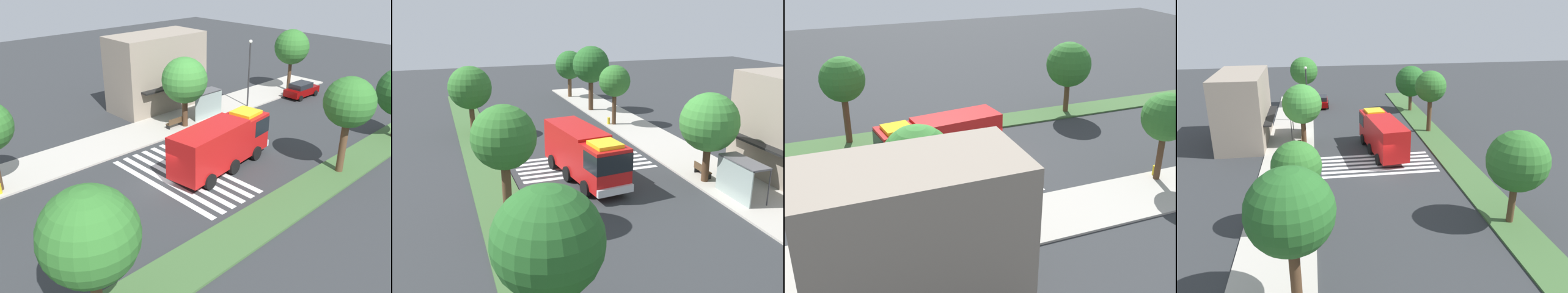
# 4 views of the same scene
# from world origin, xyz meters

# --- Properties ---
(ground_plane) EXTENTS (120.00, 120.00, 0.00)m
(ground_plane) POSITION_xyz_m (0.00, 0.00, 0.00)
(ground_plane) COLOR #2D3033
(sidewalk) EXTENTS (60.00, 4.83, 0.14)m
(sidewalk) POSITION_xyz_m (0.00, 8.27, 0.07)
(sidewalk) COLOR #ADA89E
(sidewalk) RESTS_ON ground_plane
(median_strip) EXTENTS (60.00, 3.00, 0.14)m
(median_strip) POSITION_xyz_m (0.00, -7.36, 0.07)
(median_strip) COLOR #3D6033
(median_strip) RESTS_ON ground_plane
(crosswalk) EXTENTS (4.95, 10.55, 0.01)m
(crosswalk) POSITION_xyz_m (1.54, 0.00, 0.01)
(crosswalk) COLOR silver
(crosswalk) RESTS_ON ground_plane
(fire_truck) EXTENTS (9.41, 3.68, 3.62)m
(fire_truck) POSITION_xyz_m (4.68, -0.90, 2.05)
(fire_truck) COLOR #B71414
(fire_truck) RESTS_ON ground_plane
(bus_stop_shelter) EXTENTS (3.50, 1.40, 2.46)m
(bus_stop_shelter) POSITION_xyz_m (11.04, 7.22, 1.89)
(bus_stop_shelter) COLOR #4C4C51
(bus_stop_shelter) RESTS_ON sidewalk
(bench_near_shelter) EXTENTS (1.60, 0.50, 0.90)m
(bench_near_shelter) POSITION_xyz_m (7.04, 7.24, 0.59)
(bench_near_shelter) COLOR #4C3823
(bench_near_shelter) RESTS_ON sidewalk
(storefront_building) EXTENTS (9.47, 5.53, 7.45)m
(storefront_building) POSITION_xyz_m (9.78, 13.04, 3.72)
(storefront_building) COLOR gray
(storefront_building) RESTS_ON ground_plane
(sidewalk_tree_center) EXTENTS (3.22, 3.22, 6.14)m
(sidewalk_tree_center) POSITION_xyz_m (-8.71, 6.86, 4.62)
(sidewalk_tree_center) COLOR #47301E
(sidewalk_tree_center) RESTS_ON sidewalk
(sidewalk_tree_east) EXTENTS (4.06, 4.06, 6.31)m
(sidewalk_tree_east) POSITION_xyz_m (7.97, 6.86, 4.39)
(sidewalk_tree_east) COLOR #47301E
(sidewalk_tree_east) RESTS_ON sidewalk
(median_tree_far_west) EXTENTS (4.07, 4.07, 6.51)m
(median_tree_far_west) POSITION_xyz_m (-9.91, -7.36, 4.59)
(median_tree_far_west) COLOR #513823
(median_tree_far_west) RESTS_ON median_strip
(median_tree_west) EXTENTS (3.50, 3.50, 6.97)m
(median_tree_west) POSITION_xyz_m (10.12, -7.36, 5.28)
(median_tree_west) COLOR #513823
(median_tree_west) RESTS_ON median_strip
(fire_hydrant) EXTENTS (0.28, 0.28, 0.70)m
(fire_hydrant) POSITION_xyz_m (-8.92, 6.36, 0.49)
(fire_hydrant) COLOR gold
(fire_hydrant) RESTS_ON sidewalk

